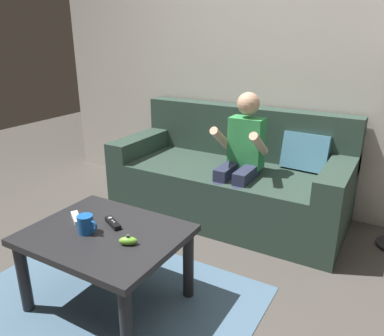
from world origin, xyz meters
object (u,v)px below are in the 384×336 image
Objects in this scene: game_remote_white_far_corner at (76,218)px; couch at (231,179)px; coffee_mug at (86,224)px; person_seated_on_couch at (241,155)px; game_remote_black_near_edge at (113,223)px; nunchuk_lime at (128,241)px; coffee_table at (106,244)px.

couch is at bearing 75.49° from game_remote_white_far_corner.
couch is 15.23× the size of coffee_mug.
coffee_mug is at bearing -105.68° from person_seated_on_couch.
couch is 13.21× the size of game_remote_white_far_corner.
nunchuk_lime is at bearing -29.98° from game_remote_black_near_edge.
couch is 0.36m from person_seated_on_couch.
coffee_mug is (0.15, -0.07, 0.04)m from game_remote_white_far_corner.
nunchuk_lime is (0.19, -0.11, 0.01)m from game_remote_black_near_edge.
couch is 1.33m from coffee_table.
person_seated_on_couch is 1.11m from game_remote_black_near_edge.
coffee_mug is (-0.19, -1.38, 0.19)m from couch.
couch reaches higher than coffee_mug.
nunchuk_lime is at bearing -87.10° from couch.
person_seated_on_couch reaches higher than game_remote_white_far_corner.
person_seated_on_couch is at bearing 66.56° from game_remote_white_far_corner.
couch is at bearing 82.27° from coffee_mug.
couch is 17.94× the size of nunchuk_lime.
game_remote_black_near_edge is 0.23m from nunchuk_lime.
game_remote_white_far_corner is at bearing -165.61° from game_remote_black_near_edge.
coffee_table is 5.74× the size of game_remote_white_far_corner.
coffee_mug reaches higher than coffee_table.
nunchuk_lime is 0.74× the size of game_remote_white_far_corner.
game_remote_black_near_edge is at bearing 150.02° from nunchuk_lime.
person_seated_on_couch is 1.29× the size of coffee_table.
couch reaches higher than coffee_table.
person_seated_on_couch reaches higher than nunchuk_lime.
game_remote_white_far_corner is (-0.34, -1.30, 0.15)m from couch.
couch is at bearing 85.11° from coffee_table.
person_seated_on_couch is 7.14× the size of game_remote_black_near_edge.
coffee_table is (-0.26, -1.14, -0.21)m from person_seated_on_couch.
game_remote_black_near_edge is 1.20× the size of coffee_mug.
coffee_table is at bearing 169.09° from nunchuk_lime.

